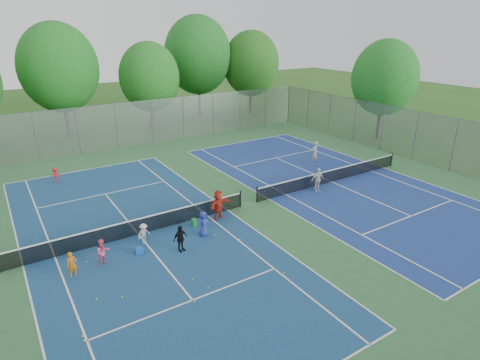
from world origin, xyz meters
The scene contains 35 objects.
ground centered at (0.00, 0.00, 0.00)m, with size 120.00×120.00×0.00m, color #29571B.
court_pad centered at (0.00, 0.00, 0.01)m, with size 32.00×32.00×0.01m, color #306639.
court_left centered at (-7.00, 0.00, 0.02)m, with size 10.97×23.77×0.01m, color navy.
court_right centered at (7.00, 0.00, 0.02)m, with size 10.97×23.77×0.01m, color navy.
net_left centered at (-7.00, 0.00, 0.46)m, with size 12.87×0.10×0.91m, color black.
net_right centered at (7.00, 0.00, 0.46)m, with size 12.87×0.10×0.91m, color black.
fence_north centered at (0.00, 16.00, 2.00)m, with size 32.00×0.10×4.00m, color gray.
fence_east centered at (16.00, 0.00, 2.00)m, with size 32.00×0.10×4.00m, color gray.
tree_nl centered at (-6.00, 23.00, 6.54)m, with size 7.20×7.20×10.69m.
tree_nc centered at (2.00, 21.00, 5.39)m, with size 6.00×6.00×8.85m.
tree_nr centered at (9.00, 24.00, 7.04)m, with size 7.60×7.60×11.42m.
tree_ne centered at (15.00, 22.00, 5.97)m, with size 6.60×6.60×9.77m.
tree_side_e centered at (19.00, 6.00, 5.74)m, with size 6.00×6.00×9.20m.
ball_crate centered at (-7.60, -1.82, 0.15)m, with size 0.35×0.35×0.30m, color blue.
ball_hopper centered at (-4.12, -0.78, 0.24)m, with size 0.24×0.24×0.47m, color #24843B.
student_a centered at (-10.67, -2.06, 0.59)m, with size 0.43×0.28×1.19m, color orange.
student_b centered at (-9.27, -1.88, 0.66)m, with size 0.64×0.50×1.31m, color #E85A84.
student_c centered at (-7.02, -0.99, 0.54)m, with size 0.70×0.40×1.08m, color beige.
student_d centered at (-5.79, -2.68, 0.68)m, with size 0.80×0.33×1.37m, color black.
student_e centered at (-4.13, -1.93, 0.69)m, with size 0.67×0.44×1.38m, color #283993.
student_f centered at (-2.49, -0.66, 0.87)m, with size 1.61×0.51×1.73m, color red.
child_far_baseline centered at (-9.28, 10.43, 0.53)m, with size 0.69×0.40×1.07m, color red.
instructor centered at (8.50, 3.47, 0.96)m, with size 0.70×0.46×1.91m, color gray.
teen_court_b centered at (5.00, -0.66, 0.81)m, with size 0.95×0.40×1.63m, color silver.
tennis_ball_0 centered at (-6.39, -5.17, 0.03)m, with size 0.07×0.07×0.07m, color yellow.
tennis_ball_1 centered at (-2.73, -6.91, 0.03)m, with size 0.07×0.07×0.07m, color #D6E835.
tennis_ball_2 centered at (-9.95, -1.28, 0.03)m, with size 0.07×0.07×0.07m, color #B8CA2F.
tennis_ball_3 centered at (-3.66, -2.26, 0.03)m, with size 0.07×0.07×0.07m, color #C0E535.
tennis_ball_4 centered at (-10.25, -4.29, 0.03)m, with size 0.07×0.07×0.07m, color yellow.
tennis_ball_5 centered at (-11.20, -6.39, 0.03)m, with size 0.07×0.07×0.07m, color #D0F539.
tennis_ball_6 centered at (-11.21, -6.12, 0.03)m, with size 0.07×0.07×0.07m, color #A8CA2F.
tennis_ball_7 centered at (-6.99, -6.57, 0.03)m, with size 0.07×0.07×0.07m, color #D3EF37.
tennis_ball_8 centered at (-6.11, -6.07, 0.03)m, with size 0.07×0.07×0.07m, color #BCE535.
tennis_ball_9 centered at (-9.34, -4.72, 0.03)m, with size 0.07×0.07×0.07m, color #BECD2F.
tennis_ball_10 centered at (-2.82, -3.39, 0.03)m, with size 0.07×0.07×0.07m, color #D5EF37.
Camera 1 is at (-12.53, -18.59, 10.40)m, focal length 30.00 mm.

